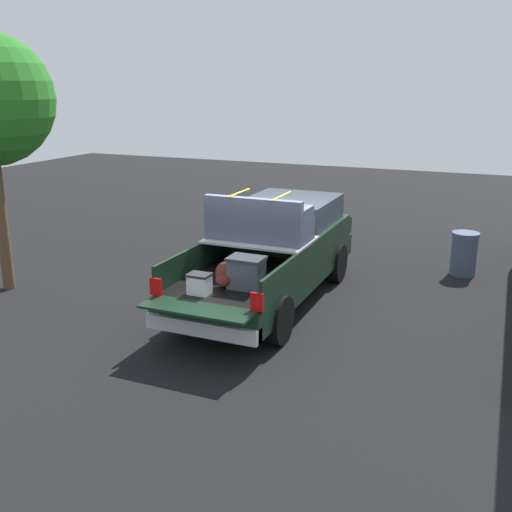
{
  "coord_description": "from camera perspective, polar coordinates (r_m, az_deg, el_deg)",
  "views": [
    {
      "loc": [
        -10.2,
        -4.11,
        4.14
      ],
      "look_at": [
        -0.6,
        0.0,
        1.1
      ],
      "focal_mm": 41.49,
      "sensor_mm": 36.0,
      "label": 1
    }
  ],
  "objects": [
    {
      "name": "ground_plane",
      "position": [
        11.75,
        1.15,
        -4.4
      ],
      "size": [
        40.0,
        40.0,
        0.0
      ],
      "primitive_type": "plane",
      "color": "black"
    },
    {
      "name": "pickup_truck",
      "position": [
        11.78,
        1.87,
        0.57
      ],
      "size": [
        6.05,
        2.06,
        2.23
      ],
      "color": "black",
      "rests_on": "ground_plane"
    },
    {
      "name": "trash_can",
      "position": [
        14.03,
        19.41,
        0.23
      ],
      "size": [
        0.6,
        0.6,
        0.98
      ],
      "color": "#3F4C66",
      "rests_on": "ground_plane"
    }
  ]
}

